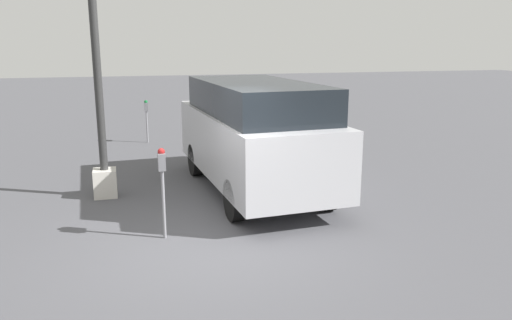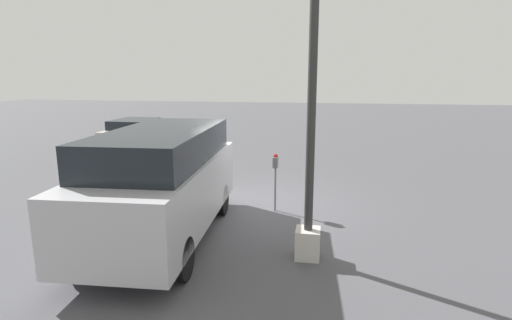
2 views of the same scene
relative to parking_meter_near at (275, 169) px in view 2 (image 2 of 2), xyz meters
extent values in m
plane|color=#4C4C51|center=(-0.30, -0.57, -1.06)|extent=(80.00, 80.00, 0.00)
cylinder|color=gray|center=(0.00, 0.00, -0.51)|extent=(0.05, 0.05, 1.10)
cube|color=slate|center=(0.00, 0.00, 0.17)|extent=(0.20, 0.12, 0.26)
sphere|color=maroon|center=(0.00, 0.00, 0.32)|extent=(0.11, 0.11, 0.11)
cube|color=beige|center=(2.48, 0.92, -0.78)|extent=(0.44, 0.44, 0.55)
cylinder|color=#2D2D2D|center=(2.48, 0.92, 2.42)|extent=(0.15, 0.15, 5.85)
cube|color=#B2B2B7|center=(2.11, -2.01, -0.07)|extent=(5.21, 2.26, 1.24)
cube|color=black|center=(1.99, -2.01, 0.86)|extent=(4.19, 2.04, 0.63)
cube|color=orange|center=(4.57, -1.22, -0.54)|extent=(0.09, 0.12, 0.20)
cylinder|color=black|center=(3.64, -1.05, -0.69)|extent=(0.74, 0.28, 0.73)
cylinder|color=black|center=(3.75, -2.77, -0.69)|extent=(0.74, 0.28, 0.73)
cylinder|color=black|center=(0.48, -1.24, -0.69)|extent=(0.74, 0.28, 0.73)
cylinder|color=black|center=(0.58, -2.96, -0.69)|extent=(0.74, 0.28, 0.73)
cube|color=#B7B2A8|center=(-7.71, -7.47, -0.44)|extent=(3.85, 1.82, 0.60)
cube|color=black|center=(-7.52, -7.47, 0.07)|extent=(2.12, 1.66, 0.40)
cube|color=orange|center=(-9.58, -8.03, -0.59)|extent=(0.08, 0.12, 0.20)
cylinder|color=black|center=(-8.90, -8.24, -0.74)|extent=(0.64, 0.22, 0.64)
cylinder|color=black|center=(-8.89, -6.67, -0.74)|extent=(0.64, 0.22, 0.64)
cylinder|color=black|center=(-6.53, -8.27, -0.74)|extent=(0.64, 0.22, 0.64)
cylinder|color=black|center=(-6.51, -6.70, -0.74)|extent=(0.64, 0.22, 0.64)
camera|label=1|loc=(-7.41, 0.57, 1.91)|focal=35.00mm
camera|label=2|loc=(9.32, 1.19, 2.21)|focal=28.00mm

